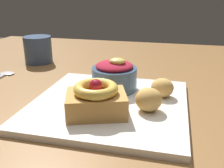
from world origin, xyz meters
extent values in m
cube|color=brown|center=(0.00, 0.00, 0.71)|extent=(1.46, 1.05, 0.04)
cylinder|color=brown|center=(-0.64, 0.44, 0.34)|extent=(0.07, 0.07, 0.69)
cube|color=white|center=(-0.08, -0.13, 0.74)|extent=(0.29, 0.29, 0.01)
cube|color=#C68E47|center=(-0.09, -0.18, 0.76)|extent=(0.12, 0.10, 0.04)
torus|color=#E5BC4C|center=(-0.09, -0.18, 0.79)|extent=(0.10, 0.10, 0.02)
sphere|color=maroon|center=(-0.09, -0.18, 0.79)|extent=(0.02, 0.02, 0.02)
cylinder|color=#3D5675|center=(-0.08, -0.06, 0.77)|extent=(0.10, 0.10, 0.05)
ellipsoid|color=#A31E33|center=(-0.08, -0.06, 0.79)|extent=(0.08, 0.08, 0.02)
ellipsoid|color=#EAD666|center=(-0.08, -0.07, 0.81)|extent=(0.03, 0.03, 0.01)
ellipsoid|color=tan|center=(0.02, -0.08, 0.76)|extent=(0.04, 0.04, 0.04)
ellipsoid|color=tan|center=(0.00, -0.15, 0.76)|extent=(0.05, 0.04, 0.04)
ellipsoid|color=silver|center=(-0.39, 0.01, 0.73)|extent=(0.04, 0.03, 0.00)
cylinder|color=#334766|center=(-0.37, 0.13, 0.77)|extent=(0.08, 0.08, 0.08)
camera|label=1|loc=(0.04, -0.57, 0.95)|focal=41.65mm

